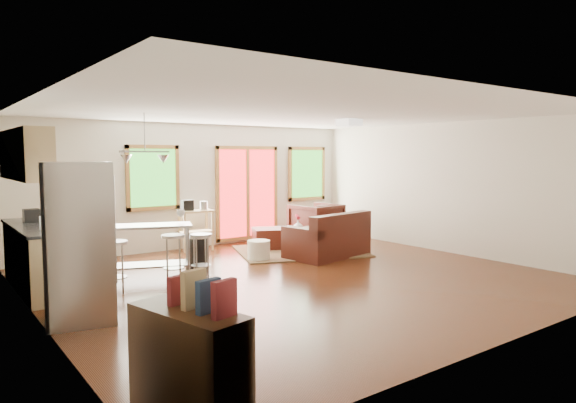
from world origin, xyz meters
TOP-DOWN VIEW (x-y plane):
  - floor at (0.00, 0.00)m, footprint 7.50×7.00m
  - ceiling at (0.00, 0.00)m, footprint 7.50×7.00m
  - back_wall at (0.00, 3.51)m, footprint 7.50×0.02m
  - left_wall at (-3.76, 0.00)m, footprint 0.02×7.00m
  - right_wall at (3.76, 0.00)m, footprint 0.02×7.00m
  - front_wall at (0.00, -3.51)m, footprint 7.50×0.02m
  - window_left at (-1.00, 3.46)m, footprint 1.10×0.05m
  - french_doors at (1.20, 3.46)m, footprint 1.60×0.05m
  - window_right at (2.90, 3.46)m, footprint 1.10×0.05m
  - rug at (1.39, 1.77)m, footprint 2.95×2.62m
  - loveseat at (1.52, 1.04)m, footprint 1.73×1.16m
  - coffee_table at (1.72, 2.00)m, footprint 1.03×0.68m
  - armchair at (2.37, 2.48)m, footprint 1.04×0.99m
  - ottoman at (1.08, 2.42)m, footprint 0.85×0.85m
  - pouf at (0.27, 1.58)m, footprint 0.45×0.45m
  - vase at (1.53, 2.03)m, footprint 0.21×0.21m
  - book at (2.19, 1.83)m, footprint 0.23×0.08m
  - cabinets at (-3.49, 1.70)m, footprint 0.64×2.24m
  - refrigerator at (-3.34, -0.15)m, footprint 0.88×0.86m
  - island at (-1.94, 1.37)m, footprint 1.46×1.00m
  - cup at (-1.36, 1.40)m, footprint 0.14×0.11m
  - bar_stool_a at (-2.62, 0.84)m, footprint 0.44×0.44m
  - bar_stool_b at (-1.71, 0.93)m, footprint 0.46×0.46m
  - bar_stool_c at (-1.27, 0.88)m, footprint 0.41×0.41m
  - trash_can at (-0.99, 1.53)m, footprint 0.33×0.33m
  - kitchen_cart at (-0.25, 3.17)m, footprint 0.73×0.52m
  - bookshelf at (-3.35, -3.06)m, footprint 0.58×1.02m
  - ceiling_flush at (1.60, 0.60)m, footprint 0.35×0.35m
  - pendant_light at (-1.90, 1.50)m, footprint 0.80×0.18m

SIDE VIEW (x-z plane):
  - floor at x=0.00m, z-range -0.02..0.00m
  - rug at x=1.39m, z-range 0.00..0.02m
  - pouf at x=0.27m, z-range 0.00..0.37m
  - ottoman at x=1.08m, z-range 0.00..0.43m
  - trash_can at x=-0.99m, z-range 0.00..0.59m
  - coffee_table at x=1.72m, z-range 0.14..0.53m
  - loveseat at x=1.52m, z-range -0.09..0.77m
  - bookshelf at x=-3.35m, z-range -0.12..1.01m
  - armchair at x=2.37m, z-range 0.00..0.97m
  - vase at x=1.53m, z-range 0.36..0.68m
  - bar_stool_c at x=-1.27m, z-range 0.17..0.89m
  - bar_stool_b at x=-1.71m, z-range 0.18..0.92m
  - bar_stool_a at x=-2.62m, z-range 0.18..0.93m
  - book at x=2.19m, z-range 0.40..0.71m
  - island at x=-1.94m, z-range 0.16..1.02m
  - kitchen_cart at x=-0.25m, z-range 0.19..1.24m
  - cabinets at x=-3.49m, z-range -0.22..2.08m
  - refrigerator at x=-3.34m, z-range 0.00..1.87m
  - cup at x=-1.36m, z-range 0.95..1.08m
  - french_doors at x=1.20m, z-range 0.05..2.15m
  - back_wall at x=0.00m, z-range 0.00..2.60m
  - left_wall at x=-3.76m, z-range 0.00..2.60m
  - right_wall at x=3.76m, z-range 0.00..2.60m
  - front_wall at x=0.00m, z-range 0.00..2.60m
  - window_left at x=-1.00m, z-range 0.85..2.15m
  - window_right at x=2.90m, z-range 0.85..2.15m
  - pendant_light at x=-1.90m, z-range 1.50..2.29m
  - ceiling_flush at x=1.60m, z-range 2.47..2.59m
  - ceiling at x=0.00m, z-range 2.60..2.62m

